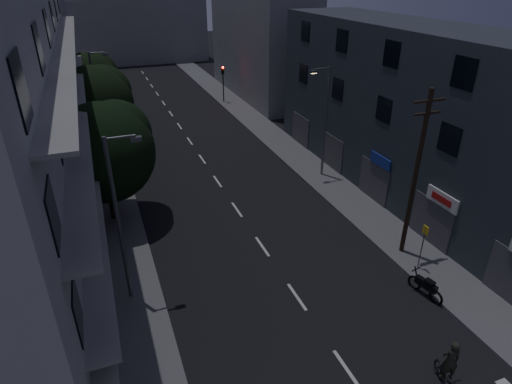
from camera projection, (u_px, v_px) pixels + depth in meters
ground at (201, 157)px, 35.82m from camera, size 160.00×160.00×0.00m
sidewalk_left at (107, 169)px, 33.40m from camera, size 3.00×90.00×0.15m
sidewalk_right at (282, 144)px, 38.16m from camera, size 3.00×90.00×0.15m
lane_markings at (184, 133)px, 40.99m from camera, size 0.15×60.50×0.01m
building_left at (9, 115)px, 22.99m from camera, size 7.00×36.00×14.00m
building_right at (416, 115)px, 27.96m from camera, size 6.19×28.00×11.00m
building_far_left at (39, 30)px, 47.37m from camera, size 6.00×20.00×16.00m
building_far_right at (260, 40)px, 50.70m from camera, size 6.00×20.00×13.00m
building_far_end at (131, 30)px, 70.78m from camera, size 24.00×8.00×10.00m
tree_near at (104, 149)px, 24.74m from camera, size 5.93×5.93×7.32m
tree_mid at (95, 102)px, 33.27m from camera, size 6.05×6.05×7.44m
tree_far at (90, 79)px, 41.50m from camera, size 5.58×5.58×6.90m
traffic_signal_far_right at (223, 76)px, 48.90m from camera, size 0.28×0.37×4.10m
traffic_signal_far_left at (102, 87)px, 44.44m from camera, size 0.28×0.37×4.10m
street_lamp_left_near at (120, 215)px, 18.34m from camera, size 1.51×0.25×8.00m
street_lamp_right at (324, 118)px, 30.38m from camera, size 1.51×0.25×8.00m
street_lamp_left_far at (98, 96)px, 35.53m from camera, size 1.51×0.25×8.00m
utility_pole at (416, 173)px, 21.47m from camera, size 1.80×0.24×9.00m
bus_stop_sign at (424, 239)px, 21.48m from camera, size 0.06×0.35×2.52m
motorcycle at (425, 287)px, 20.37m from camera, size 0.66×1.99×1.29m
cyclist at (447, 372)px, 15.73m from camera, size 1.24×1.92×2.30m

